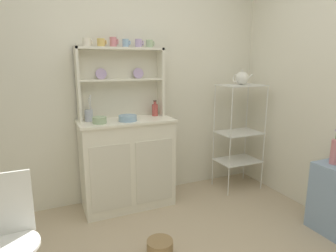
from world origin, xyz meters
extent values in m
cube|color=silver|center=(0.00, 1.62, 1.25)|extent=(3.84, 0.05, 2.50)
cube|color=silver|center=(-0.08, 1.37, 0.46)|extent=(0.91, 0.42, 0.92)
cube|color=beige|center=(-0.30, 1.16, 0.41)|extent=(0.38, 0.01, 0.64)
cube|color=beige|center=(0.14, 1.16, 0.41)|extent=(0.38, 0.01, 0.64)
cube|color=white|center=(-0.08, 1.37, 0.91)|extent=(0.94, 0.45, 0.02)
cube|color=silver|center=(-0.08, 1.57, 1.27)|extent=(0.87, 0.02, 0.70)
cube|color=silver|center=(-0.51, 1.49, 1.27)|extent=(0.02, 0.18, 0.70)
cube|color=silver|center=(0.34, 1.49, 1.27)|extent=(0.02, 0.18, 0.70)
cube|color=silver|center=(-0.08, 1.49, 1.31)|extent=(0.83, 0.16, 0.02)
cube|color=silver|center=(-0.08, 1.49, 1.61)|extent=(0.87, 0.18, 0.02)
cylinder|color=#B79ECC|center=(-0.27, 1.53, 1.37)|extent=(0.11, 0.03, 0.11)
cylinder|color=#B79ECC|center=(0.11, 1.53, 1.37)|extent=(0.11, 0.03, 0.11)
cylinder|color=silver|center=(1.01, 1.11, 0.62)|extent=(0.01, 0.01, 1.23)
cylinder|color=silver|center=(1.48, 1.11, 0.62)|extent=(0.01, 0.01, 1.23)
cylinder|color=silver|center=(1.01, 1.44, 0.62)|extent=(0.01, 0.01, 1.23)
cylinder|color=silver|center=(1.48, 1.44, 0.62)|extent=(0.01, 0.01, 1.23)
cube|color=silver|center=(1.24, 1.28, 1.22)|extent=(0.49, 0.35, 0.01)
cube|color=silver|center=(1.24, 1.28, 0.68)|extent=(0.49, 0.35, 0.01)
cube|color=silver|center=(1.24, 1.28, 0.34)|extent=(0.49, 0.35, 0.01)
cylinder|color=white|center=(-1.09, 0.32, 0.45)|extent=(0.36, 0.36, 0.02)
cube|color=white|center=(-1.09, 0.45, 0.65)|extent=(0.31, 0.02, 0.40)
cylinder|color=#93754C|center=(-0.10, 0.45, 0.07)|extent=(0.20, 0.20, 0.14)
cylinder|color=silver|center=(-0.40, 1.49, 1.66)|extent=(0.08, 0.08, 0.08)
torus|color=silver|center=(-0.35, 1.49, 1.67)|extent=(0.01, 0.05, 0.05)
cylinder|color=#DBB760|center=(-0.27, 1.49, 1.66)|extent=(0.07, 0.07, 0.08)
torus|color=#DBB760|center=(-0.22, 1.49, 1.66)|extent=(0.01, 0.04, 0.04)
cylinder|color=#D17A84|center=(-0.15, 1.49, 1.67)|extent=(0.07, 0.07, 0.09)
torus|color=#D17A84|center=(-0.11, 1.49, 1.67)|extent=(0.01, 0.05, 0.05)
cylinder|color=#8EB2D1|center=(-0.03, 1.49, 1.66)|extent=(0.06, 0.06, 0.08)
torus|color=#8EB2D1|center=(0.02, 1.49, 1.67)|extent=(0.01, 0.05, 0.05)
cylinder|color=#B79ECC|center=(0.11, 1.49, 1.66)|extent=(0.07, 0.07, 0.08)
torus|color=#B79ECC|center=(0.15, 1.49, 1.67)|extent=(0.01, 0.05, 0.05)
cylinder|color=#9EB78E|center=(0.22, 1.49, 1.66)|extent=(0.07, 0.07, 0.08)
torus|color=#9EB78E|center=(0.27, 1.49, 1.67)|extent=(0.01, 0.05, 0.05)
cylinder|color=#9EB78E|center=(-0.35, 1.29, 0.95)|extent=(0.13, 0.13, 0.06)
cylinder|color=#8EB2D1|center=(-0.08, 1.29, 0.95)|extent=(0.18, 0.18, 0.06)
cylinder|color=#B74C47|center=(0.26, 1.45, 0.98)|extent=(0.06, 0.06, 0.12)
cylinder|color=#B74C47|center=(0.26, 1.45, 1.06)|extent=(0.03, 0.03, 0.03)
cylinder|color=#4C382D|center=(0.26, 1.45, 1.08)|extent=(0.03, 0.03, 0.01)
cylinder|color=#B2B7C6|center=(-0.43, 1.45, 0.97)|extent=(0.08, 0.08, 0.11)
cylinder|color=silver|center=(-0.42, 1.43, 1.05)|extent=(0.03, 0.02, 0.17)
ellipsoid|color=silver|center=(-0.42, 1.43, 1.14)|extent=(0.02, 0.01, 0.01)
cylinder|color=silver|center=(-0.40, 1.44, 1.06)|extent=(0.01, 0.03, 0.19)
ellipsoid|color=silver|center=(-0.40, 1.44, 1.16)|extent=(0.02, 0.01, 0.01)
cylinder|color=silver|center=(-0.40, 1.44, 1.06)|extent=(0.02, 0.04, 0.20)
ellipsoid|color=silver|center=(-0.40, 1.44, 1.17)|extent=(0.02, 0.01, 0.01)
sphere|color=white|center=(1.24, 1.28, 1.30)|extent=(0.15, 0.15, 0.15)
sphere|color=silver|center=(1.24, 1.28, 1.39)|extent=(0.02, 0.02, 0.02)
cylinder|color=white|center=(1.35, 1.28, 1.32)|extent=(0.09, 0.02, 0.07)
torus|color=white|center=(1.16, 1.28, 1.30)|extent=(0.01, 0.09, 0.09)
cylinder|color=#D17A84|center=(1.44, 0.21, 0.72)|extent=(0.08, 0.08, 0.21)
cylinder|color=#4C844C|center=(1.44, 0.22, 0.86)|extent=(0.00, 0.01, 0.10)
camera|label=1|loc=(-0.84, -1.38, 1.48)|focal=30.86mm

